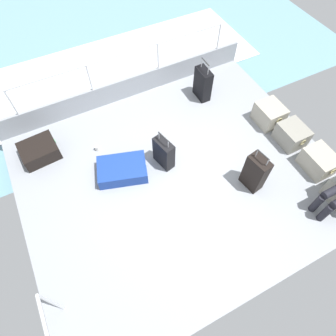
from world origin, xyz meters
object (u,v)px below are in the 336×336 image
object	(u,v)px
suitcase_1	(255,173)
suitcase_2	(164,153)
suitcase_4	(39,151)
cargo_crate_1	(292,135)
paper_cup	(97,148)
suitcase_3	(122,170)
cargo_crate_0	(269,114)
suitcase_0	(203,84)
cargo_crate_2	(319,161)

from	to	relation	value
suitcase_1	suitcase_2	distance (m)	1.52
suitcase_4	suitcase_2	bearing A→B (deg)	59.01
cargo_crate_1	paper_cup	world-z (taller)	cargo_crate_1
suitcase_1	suitcase_2	size ratio (longest dim) A/B	1.17
suitcase_1	paper_cup	xyz separation A→B (m)	(-1.85, -2.05, -0.30)
suitcase_3	suitcase_4	bearing A→B (deg)	-131.52
cargo_crate_0	suitcase_3	xyz separation A→B (m)	(-0.15, -2.95, -0.08)
suitcase_0	suitcase_3	xyz separation A→B (m)	(1.02, -2.17, -0.21)
cargo_crate_2	paper_cup	world-z (taller)	cargo_crate_2
cargo_crate_2	suitcase_1	size ratio (longest dim) A/B	0.68
suitcase_2	cargo_crate_1	bearing A→B (deg)	74.61
cargo_crate_0	paper_cup	distance (m)	3.28
suitcase_4	paper_cup	distance (m)	0.99
cargo_crate_2	suitcase_0	bearing A→B (deg)	-160.43
cargo_crate_0	cargo_crate_1	bearing A→B (deg)	5.81
paper_cup	suitcase_4	bearing A→B (deg)	-109.56
cargo_crate_1	suitcase_0	size ratio (longest dim) A/B	0.64
suitcase_4	paper_cup	xyz separation A→B (m)	(0.33, 0.93, -0.08)
cargo_crate_1	suitcase_3	xyz separation A→B (m)	(-0.74, -3.01, -0.06)
suitcase_1	suitcase_0	bearing A→B (deg)	171.28
suitcase_0	paper_cup	bearing A→B (deg)	-82.02
suitcase_3	paper_cup	size ratio (longest dim) A/B	9.35
cargo_crate_0	suitcase_1	xyz separation A→B (m)	(1.01, -1.11, 0.15)
suitcase_0	suitcase_3	bearing A→B (deg)	-64.70
cargo_crate_0	suitcase_4	size ratio (longest dim) A/B	0.82
suitcase_3	paper_cup	xyz separation A→B (m)	(-0.69, -0.22, -0.07)
cargo_crate_2	suitcase_2	bearing A→B (deg)	-119.34
cargo_crate_0	cargo_crate_2	distance (m)	1.25
suitcase_2	suitcase_3	size ratio (longest dim) A/B	0.78
suitcase_1	suitcase_2	world-z (taller)	suitcase_1
cargo_crate_2	suitcase_3	size ratio (longest dim) A/B	0.62
cargo_crate_0	cargo_crate_2	xyz separation A→B (m)	(1.25, 0.08, -0.01)
suitcase_3	cargo_crate_0	bearing A→B (deg)	87.02
paper_cup	suitcase_1	bearing A→B (deg)	47.94
suitcase_2	suitcase_4	world-z (taller)	suitcase_2
cargo_crate_2	suitcase_2	world-z (taller)	suitcase_2
cargo_crate_0	paper_cup	bearing A→B (deg)	-104.92
suitcase_3	suitcase_1	bearing A→B (deg)	57.62
cargo_crate_1	suitcase_4	bearing A→B (deg)	-112.92
cargo_crate_0	suitcase_0	bearing A→B (deg)	-146.53
cargo_crate_1	suitcase_2	world-z (taller)	suitcase_2
cargo_crate_0	suitcase_3	world-z (taller)	cargo_crate_0
cargo_crate_1	cargo_crate_2	distance (m)	0.67
cargo_crate_1	suitcase_4	xyz separation A→B (m)	(-1.76, -4.16, -0.05)
cargo_crate_2	suitcase_1	distance (m)	1.23
suitcase_2	suitcase_0	bearing A→B (deg)	128.36
cargo_crate_1	suitcase_3	size ratio (longest dim) A/B	0.58
suitcase_2	suitcase_3	bearing A→B (deg)	-98.63
suitcase_3	suitcase_4	size ratio (longest dim) A/B	1.44
cargo_crate_1	suitcase_2	size ratio (longest dim) A/B	0.75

